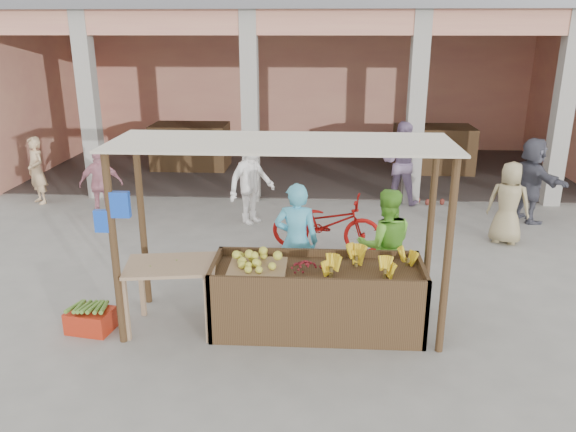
# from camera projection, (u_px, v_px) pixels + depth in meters

# --- Properties ---
(ground) EXTENTS (60.00, 60.00, 0.00)m
(ground) POSITION_uv_depth(u_px,v_px,m) (277.00, 327.00, 7.18)
(ground) COLOR slate
(ground) RESTS_ON ground
(market_building) EXTENTS (14.40, 6.40, 4.20)m
(market_building) POSITION_uv_depth(u_px,v_px,m) (304.00, 66.00, 14.77)
(market_building) COLOR #EAA07A
(market_building) RESTS_ON ground
(fruit_stall) EXTENTS (2.60, 0.95, 0.80)m
(fruit_stall) POSITION_uv_depth(u_px,v_px,m) (317.00, 300.00, 7.02)
(fruit_stall) COLOR #4B351E
(fruit_stall) RESTS_ON ground
(stall_awning) EXTENTS (4.09, 1.35, 2.39)m
(stall_awning) POSITION_uv_depth(u_px,v_px,m) (276.00, 176.00, 6.61)
(stall_awning) COLOR #4B351E
(stall_awning) RESTS_ON ground
(banana_heap) EXTENTS (1.09, 0.60, 0.20)m
(banana_heap) POSITION_uv_depth(u_px,v_px,m) (367.00, 263.00, 6.86)
(banana_heap) COLOR yellow
(banana_heap) RESTS_ON fruit_stall
(melon_tray) EXTENTS (0.70, 0.61, 0.19)m
(melon_tray) POSITION_uv_depth(u_px,v_px,m) (258.00, 264.00, 6.87)
(melon_tray) COLOR #94724C
(melon_tray) RESTS_ON fruit_stall
(berry_heap) EXTENTS (0.47, 0.38, 0.15)m
(berry_heap) POSITION_uv_depth(u_px,v_px,m) (306.00, 265.00, 6.87)
(berry_heap) COLOR maroon
(berry_heap) RESTS_ON fruit_stall
(side_table) EXTENTS (1.19, 0.88, 0.89)m
(side_table) POSITION_uv_depth(u_px,v_px,m) (172.00, 274.00, 6.92)
(side_table) COLOR tan
(side_table) RESTS_ON ground
(papaya_pile) EXTENTS (0.64, 0.36, 0.18)m
(papaya_pile) POSITION_uv_depth(u_px,v_px,m) (170.00, 257.00, 6.84)
(papaya_pile) COLOR #54862B
(papaya_pile) RESTS_ON side_table
(red_crate) EXTENTS (0.60, 0.47, 0.28)m
(red_crate) POSITION_uv_depth(u_px,v_px,m) (91.00, 320.00, 7.05)
(red_crate) COLOR #B02812
(red_crate) RESTS_ON ground
(plantain_bundle) EXTENTS (0.42, 0.30, 0.08)m
(plantain_bundle) POSITION_uv_depth(u_px,v_px,m) (89.00, 307.00, 6.99)
(plantain_bundle) COLOR #598430
(plantain_bundle) RESTS_ON red_crate
(produce_sacks) EXTENTS (0.91, 0.68, 0.55)m
(produce_sacks) POSITION_uv_depth(u_px,v_px,m) (431.00, 192.00, 12.15)
(produce_sacks) COLOR maroon
(produce_sacks) RESTS_ON ground
(vendor_blue) EXTENTS (0.69, 0.52, 1.78)m
(vendor_blue) POSITION_uv_depth(u_px,v_px,m) (296.00, 238.00, 7.72)
(vendor_blue) COLOR #54C7EC
(vendor_blue) RESTS_ON ground
(vendor_green) EXTENTS (0.85, 0.54, 1.70)m
(vendor_green) POSITION_uv_depth(u_px,v_px,m) (385.00, 243.00, 7.66)
(vendor_green) COLOR #6BBE33
(vendor_green) RESTS_ON ground
(motorcycle) EXTENTS (1.01, 2.06, 1.03)m
(motorcycle) POSITION_uv_depth(u_px,v_px,m) (327.00, 222.00, 9.49)
(motorcycle) COLOR #960D0A
(motorcycle) RESTS_ON ground
(shopper_a) EXTENTS (1.25, 1.34, 1.91)m
(shopper_a) POSITION_uv_depth(u_px,v_px,m) (251.00, 176.00, 10.74)
(shopper_a) COLOR white
(shopper_a) RESTS_ON ground
(shopper_b) EXTENTS (0.98, 0.66, 1.52)m
(shopper_b) POSITION_uv_depth(u_px,v_px,m) (101.00, 182.00, 11.05)
(shopper_b) COLOR #C97D8C
(shopper_b) RESTS_ON ground
(shopper_c) EXTENTS (0.92, 0.77, 1.62)m
(shopper_c) POSITION_uv_depth(u_px,v_px,m) (509.00, 199.00, 9.78)
(shopper_c) COLOR tan
(shopper_c) RESTS_ON ground
(shopper_d) EXTENTS (1.18, 1.75, 1.75)m
(shopper_d) POSITION_uv_depth(u_px,v_px,m) (531.00, 178.00, 10.90)
(shopper_d) COLOR #4E4E5B
(shopper_d) RESTS_ON ground
(shopper_e) EXTENTS (0.71, 0.68, 1.51)m
(shopper_e) POSITION_uv_depth(u_px,v_px,m) (37.00, 169.00, 12.07)
(shopper_e) COLOR #DBB080
(shopper_e) RESTS_ON ground
(shopper_f) EXTENTS (1.08, 0.83, 1.95)m
(shopper_f) POSITION_uv_depth(u_px,v_px,m) (402.00, 159.00, 12.03)
(shopper_f) COLOR #90769E
(shopper_f) RESTS_ON ground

